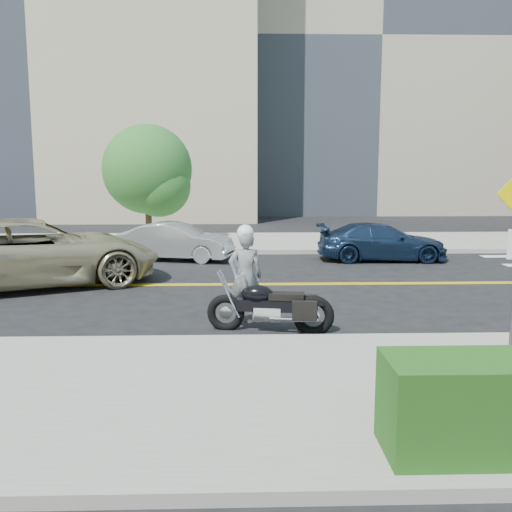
{
  "coord_description": "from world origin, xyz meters",
  "views": [
    {
      "loc": [
        0.01,
        -15.02,
        3.12
      ],
      "look_at": [
        0.38,
        -2.91,
        1.2
      ],
      "focal_mm": 42.0,
      "sensor_mm": 36.0,
      "label": 1
    }
  ],
  "objects_px": {
    "motorcyclist": "(245,274)",
    "motorcycle": "(271,295)",
    "parked_car_silver": "(176,241)",
    "suv": "(34,252)",
    "parked_car_blue": "(382,242)"
  },
  "relations": [
    {
      "from": "motorcyclist",
      "to": "parked_car_silver",
      "type": "bearing_deg",
      "value": -74.37
    },
    {
      "from": "motorcyclist",
      "to": "motorcycle",
      "type": "xyz_separation_m",
      "value": [
        0.45,
        -0.7,
        -0.26
      ]
    },
    {
      "from": "motorcyclist",
      "to": "parked_car_silver",
      "type": "height_order",
      "value": "motorcyclist"
    },
    {
      "from": "motorcyclist",
      "to": "parked_car_blue",
      "type": "distance_m",
      "value": 8.52
    },
    {
      "from": "motorcyclist",
      "to": "motorcycle",
      "type": "height_order",
      "value": "motorcyclist"
    },
    {
      "from": "suv",
      "to": "parked_car_silver",
      "type": "xyz_separation_m",
      "value": [
        3.15,
        3.91,
        -0.26
      ]
    },
    {
      "from": "motorcyclist",
      "to": "motorcycle",
      "type": "distance_m",
      "value": 0.88
    },
    {
      "from": "motorcyclist",
      "to": "suv",
      "type": "bearing_deg",
      "value": -34.33
    },
    {
      "from": "motorcyclist",
      "to": "parked_car_silver",
      "type": "xyz_separation_m",
      "value": [
        -2.12,
        7.48,
        -0.36
      ]
    },
    {
      "from": "motorcycle",
      "to": "parked_car_silver",
      "type": "relative_size",
      "value": 0.63
    },
    {
      "from": "parked_car_silver",
      "to": "parked_car_blue",
      "type": "distance_m",
      "value": 6.56
    },
    {
      "from": "suv",
      "to": "parked_car_silver",
      "type": "height_order",
      "value": "suv"
    },
    {
      "from": "parked_car_silver",
      "to": "motorcycle",
      "type": "bearing_deg",
      "value": -148.87
    },
    {
      "from": "motorcycle",
      "to": "motorcyclist",
      "type": "bearing_deg",
      "value": 131.9
    },
    {
      "from": "parked_car_blue",
      "to": "parked_car_silver",
      "type": "bearing_deg",
      "value": 89.47
    }
  ]
}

